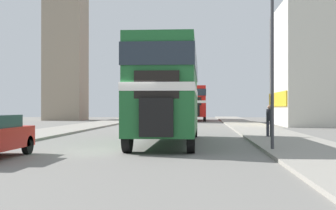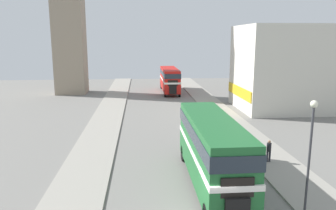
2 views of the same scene
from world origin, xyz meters
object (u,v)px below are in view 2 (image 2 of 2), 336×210
(double_decker_bus, at_px, (212,146))
(street_lamp, at_px, (311,141))
(bus_distant, at_px, (170,78))
(pedestrian_walking, at_px, (269,150))

(double_decker_bus, height_order, street_lamp, street_lamp)
(double_decker_bus, xyz_separation_m, bus_distant, (0.72, 36.09, -0.09))
(double_decker_bus, relative_size, pedestrian_walking, 6.78)
(pedestrian_walking, bearing_deg, street_lamp, -97.38)
(bus_distant, relative_size, street_lamp, 1.89)
(street_lamp, bearing_deg, pedestrian_walking, 82.62)
(bus_distant, height_order, pedestrian_walking, bus_distant)
(pedestrian_walking, bearing_deg, bus_distant, 97.35)
(double_decker_bus, bearing_deg, street_lamp, -43.69)
(double_decker_bus, bearing_deg, pedestrian_walking, 33.86)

